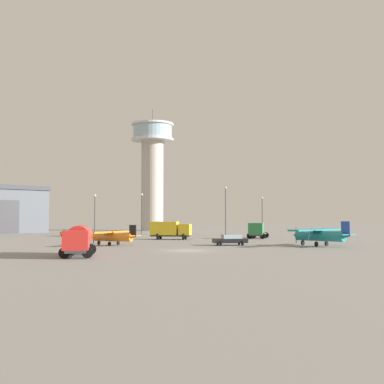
% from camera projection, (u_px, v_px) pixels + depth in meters
% --- Properties ---
extents(ground_plane, '(400.00, 400.00, 0.00)m').
position_uv_depth(ground_plane, '(188.00, 251.00, 53.82)').
color(ground_plane, gray).
extents(control_tower, '(11.49, 11.49, 33.14)m').
position_uv_depth(control_tower, '(152.00, 165.00, 133.90)').
color(control_tower, '#B2AD9E').
rests_on(control_tower, ground_plane).
extents(airplane_orange, '(6.79, 8.45, 2.67)m').
position_uv_depth(airplane_orange, '(113.00, 236.00, 63.27)').
color(airplane_orange, orange).
rests_on(airplane_orange, ground_plane).
extents(airplane_teal, '(9.29, 8.32, 3.15)m').
position_uv_depth(airplane_teal, '(321.00, 235.00, 61.67)').
color(airplane_teal, teal).
rests_on(airplane_teal, ground_plane).
extents(truck_fuel_tanker_red, '(3.24, 7.25, 2.87)m').
position_uv_depth(truck_fuel_tanker_red, '(79.00, 239.00, 46.26)').
color(truck_fuel_tanker_red, '#38383D').
rests_on(truck_fuel_tanker_red, ground_plane).
extents(truck_flatbed_green, '(4.59, 6.68, 2.65)m').
position_uv_depth(truck_flatbed_green, '(257.00, 231.00, 83.41)').
color(truck_flatbed_green, '#38383D').
rests_on(truck_flatbed_green, ground_plane).
extents(truck_box_yellow, '(6.86, 4.15, 2.90)m').
position_uv_depth(truck_box_yellow, '(170.00, 229.00, 80.11)').
color(truck_box_yellow, '#38383D').
rests_on(truck_box_yellow, ground_plane).
extents(car_orange, '(3.72, 4.55, 1.37)m').
position_uv_depth(car_orange, '(71.00, 232.00, 93.88)').
color(car_orange, orange).
rests_on(car_orange, ground_plane).
extents(car_black, '(4.52, 2.54, 1.37)m').
position_uv_depth(car_black, '(230.00, 240.00, 63.60)').
color(car_black, black).
rests_on(car_black, ground_plane).
extents(light_post_west, '(0.44, 0.44, 7.98)m').
position_uv_depth(light_post_west, '(95.00, 211.00, 93.91)').
color(light_post_west, '#38383D').
rests_on(light_post_west, ground_plane).
extents(light_post_east, '(0.44, 0.44, 9.82)m').
position_uv_depth(light_post_east, '(226.00, 207.00, 99.30)').
color(light_post_east, '#38383D').
rests_on(light_post_east, ground_plane).
extents(light_post_north, '(0.44, 0.44, 8.19)m').
position_uv_depth(light_post_north, '(262.00, 211.00, 110.08)').
color(light_post_north, '#38383D').
rests_on(light_post_north, ground_plane).
extents(light_post_centre, '(0.44, 0.44, 8.57)m').
position_uv_depth(light_post_centre, '(142.00, 210.00, 102.62)').
color(light_post_centre, '#38383D').
rests_on(light_post_centre, ground_plane).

